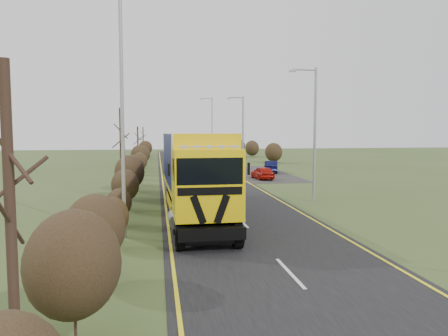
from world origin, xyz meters
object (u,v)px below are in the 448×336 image
at_px(streetlight_near, 313,129).
at_px(speed_sign, 243,161).
at_px(car_red_hatchback, 262,173).
at_px(car_blue_sedan, 271,167).
at_px(lorry, 193,168).

relative_size(streetlight_near, speed_sign, 3.81).
distance_m(car_red_hatchback, speed_sign, 2.82).
bearing_deg(speed_sign, streetlight_near, -84.39).
bearing_deg(car_blue_sedan, streetlight_near, 98.42).
bearing_deg(speed_sign, lorry, -109.50).
bearing_deg(car_red_hatchback, speed_sign, -63.07).
height_order(lorry, streetlight_near, streetlight_near).
distance_m(car_red_hatchback, car_blue_sedan, 6.38).
distance_m(car_blue_sedan, streetlight_near, 19.45).
xyz_separation_m(car_red_hatchback, streetlight_near, (0.10, -12.98, 4.08)).
distance_m(lorry, streetlight_near, 8.74).
bearing_deg(car_red_hatchback, car_blue_sedan, -116.99).
xyz_separation_m(car_blue_sedan, speed_sign, (-3.81, -3.64, 0.91)).
relative_size(lorry, car_red_hatchback, 4.54).
distance_m(lorry, car_red_hatchback, 17.86).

